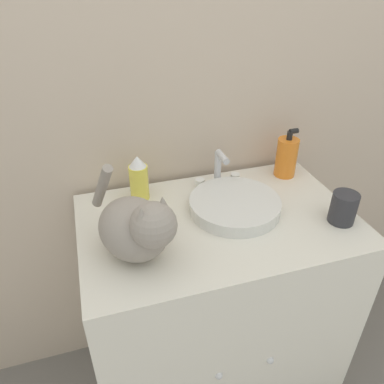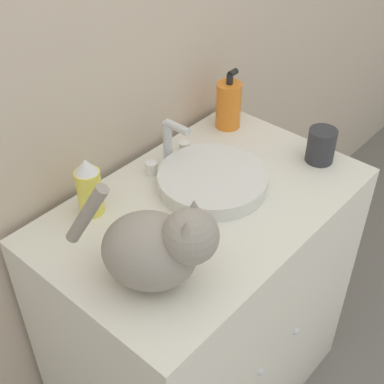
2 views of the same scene
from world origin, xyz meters
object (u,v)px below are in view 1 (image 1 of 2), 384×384
(soap_bottle, at_px, (286,157))
(cup, at_px, (343,208))
(cat, at_px, (137,227))
(spray_bottle, at_px, (139,178))

(soap_bottle, bearing_deg, cup, -85.28)
(soap_bottle, bearing_deg, cat, -154.59)
(cup, bearing_deg, spray_bottle, 151.36)
(cat, bearing_deg, soap_bottle, 87.36)
(soap_bottle, height_order, cup, soap_bottle)
(spray_bottle, bearing_deg, cup, -28.64)
(spray_bottle, bearing_deg, cat, -100.72)
(cat, distance_m, soap_bottle, 0.65)
(soap_bottle, bearing_deg, spray_bottle, 179.81)
(cat, relative_size, soap_bottle, 1.79)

